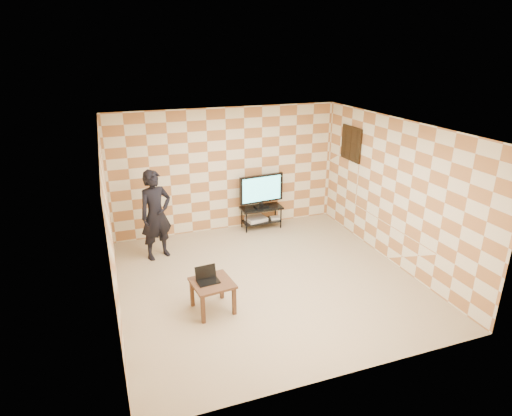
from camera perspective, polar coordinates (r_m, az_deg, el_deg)
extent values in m
plane|color=tan|center=(7.67, 1.52, -9.57)|extent=(5.00, 5.00, 0.00)
cube|color=beige|center=(9.34, -3.92, 5.05)|extent=(5.00, 0.02, 2.70)
cube|color=beige|center=(5.06, 12.01, -9.68)|extent=(5.00, 0.02, 2.70)
cube|color=beige|center=(6.66, -18.88, -2.68)|extent=(0.02, 5.00, 2.70)
cube|color=beige|center=(8.27, 18.01, 1.96)|extent=(0.02, 5.00, 2.70)
cube|color=white|center=(6.72, 1.74, 10.70)|extent=(5.00, 5.00, 0.02)
cube|color=black|center=(9.33, 12.57, 8.38)|extent=(0.04, 0.72, 0.72)
cube|color=black|center=(9.33, 12.57, 8.38)|extent=(0.04, 0.03, 0.68)
cube|color=black|center=(9.33, 12.57, 8.38)|extent=(0.04, 0.68, 0.03)
cube|color=black|center=(9.58, 0.71, 0.02)|extent=(0.93, 0.42, 0.04)
cube|color=black|center=(9.69, 0.71, -1.75)|extent=(0.84, 0.37, 0.03)
cylinder|color=black|center=(9.39, -1.29, -1.93)|extent=(0.03, 0.03, 0.50)
cylinder|color=black|center=(9.68, -1.91, -1.21)|extent=(0.03, 0.03, 0.50)
cylinder|color=black|center=(9.66, 3.34, -1.30)|extent=(0.03, 0.03, 0.50)
cylinder|color=black|center=(9.94, 2.59, -0.62)|extent=(0.03, 0.03, 0.50)
cube|color=black|center=(9.56, 0.71, 0.22)|extent=(0.32, 0.23, 0.03)
cube|color=black|center=(9.54, 0.72, 0.56)|extent=(0.08, 0.06, 0.09)
cube|color=black|center=(9.42, 0.73, 2.60)|extent=(1.03, 0.17, 0.63)
cube|color=#54F2F6|center=(9.39, 0.78, 2.53)|extent=(0.92, 0.10, 0.54)
cube|color=silver|center=(9.67, 0.04, -1.50)|extent=(0.50, 0.40, 0.07)
cube|color=silver|center=(9.78, 2.59, -1.32)|extent=(0.25, 0.19, 0.05)
cube|color=#381F15|center=(6.68, -5.86, -9.92)|extent=(0.67, 0.67, 0.04)
cube|color=#381F15|center=(6.54, -7.07, -13.30)|extent=(0.06, 0.06, 0.46)
cube|color=#381F15|center=(6.94, -8.52, -11.16)|extent=(0.06, 0.06, 0.46)
cube|color=#381F15|center=(6.69, -2.93, -12.29)|extent=(0.06, 0.06, 0.46)
cube|color=#381F15|center=(7.08, -4.60, -10.28)|extent=(0.06, 0.06, 0.46)
cube|color=black|center=(6.67, -6.40, -9.70)|extent=(0.35, 0.26, 0.02)
cube|color=black|center=(6.71, -6.75, -8.45)|extent=(0.33, 0.08, 0.21)
imported|color=black|center=(8.32, -13.20, -0.90)|extent=(0.75, 0.62, 1.76)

